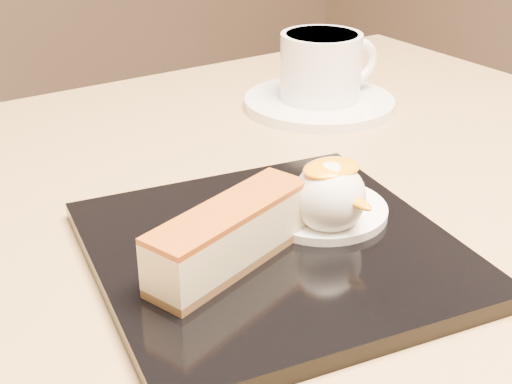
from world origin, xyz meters
TOP-DOWN VIEW (x-y plane):
  - dessert_plate at (-0.06, -0.00)m, footprint 0.25×0.25m
  - cheesecake at (-0.09, -0.01)m, footprint 0.12×0.07m
  - cream_smear at (-0.01, 0.01)m, footprint 0.09×0.09m
  - ice_cream_scoop at (-0.02, -0.01)m, footprint 0.05×0.05m
  - mango_sauce at (-0.01, -0.01)m, footprint 0.04×0.03m
  - mint_sprig at (-0.04, 0.03)m, footprint 0.03×0.02m
  - saucer at (0.15, 0.21)m, footprint 0.15×0.15m
  - coffee_cup at (0.15, 0.21)m, footprint 0.11×0.08m

SIDE VIEW (x-z plane):
  - saucer at x=0.15m, z-range 0.72..0.73m
  - dessert_plate at x=-0.06m, z-range 0.72..0.73m
  - cream_smear at x=-0.01m, z-range 0.73..0.74m
  - mint_sprig at x=-0.04m, z-range 0.74..0.74m
  - cheesecake at x=-0.09m, z-range 0.73..0.77m
  - ice_cream_scoop at x=-0.02m, z-range 0.73..0.78m
  - coffee_cup at x=0.15m, z-range 0.73..0.80m
  - mango_sauce at x=-0.01m, z-range 0.77..0.78m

